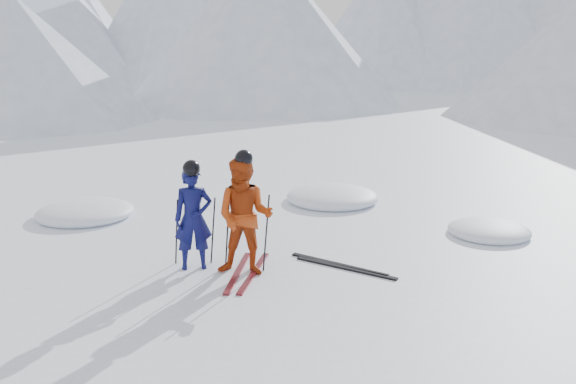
{
  "coord_description": "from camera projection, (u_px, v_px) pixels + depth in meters",
  "views": [
    {
      "loc": [
        -0.88,
        -8.73,
        3.33
      ],
      "look_at": [
        -1.32,
        0.5,
        1.1
      ],
      "focal_mm": 38.0,
      "sensor_mm": 36.0,
      "label": 1
    }
  ],
  "objects": [
    {
      "name": "ski_loose_a",
      "position": [
        339.0,
        264.0,
        9.46
      ],
      "size": [
        1.48,
        0.99,
        0.03
      ],
      "primitive_type": "cube",
      "rotation": [
        0.0,
        0.0,
        1.01
      ],
      "color": "black",
      "rests_on": "ground"
    },
    {
      "name": "ground",
      "position": [
        373.0,
        271.0,
        9.22
      ],
      "size": [
        160.0,
        160.0,
        0.0
      ],
      "primitive_type": "plane",
      "color": "white",
      "rests_on": "ground"
    },
    {
      "name": "pole_red_right",
      "position": [
        266.0,
        233.0,
        9.13
      ],
      "size": [
        0.12,
        0.08,
        1.18
      ],
      "primitive_type": "cylinder",
      "rotation": [
        -0.05,
        0.08,
        0.0
      ],
      "color": "black",
      "rests_on": "ground"
    },
    {
      "name": "pole_red_left",
      "position": [
        227.0,
        231.0,
        9.25
      ],
      "size": [
        0.12,
        0.09,
        1.18
      ],
      "primitive_type": "cylinder",
      "rotation": [
        0.06,
        0.08,
        0.0
      ],
      "color": "black",
      "rests_on": "ground"
    },
    {
      "name": "ski_loose_b",
      "position": [
        345.0,
        268.0,
        9.31
      ],
      "size": [
        1.51,
        0.94,
        0.03
      ],
      "primitive_type": "cube",
      "rotation": [
        0.0,
        0.0,
        1.04
      ],
      "color": "black",
      "rests_on": "ground"
    },
    {
      "name": "ski_worn_right",
      "position": [
        254.0,
        273.0,
        9.12
      ],
      "size": [
        0.32,
        1.7,
        0.03
      ],
      "primitive_type": "cube",
      "rotation": [
        0.0,
        0.0,
        -0.14
      ],
      "color": "black",
      "rests_on": "ground"
    },
    {
      "name": "pole_blue_right",
      "position": [
        213.0,
        230.0,
        9.48
      ],
      "size": [
        0.11,
        0.07,
        1.05
      ],
      "primitive_type": "cylinder",
      "rotation": [
        -0.04,
        0.08,
        0.0
      ],
      "color": "black",
      "rests_on": "ground"
    },
    {
      "name": "snow_lumps",
      "position": [
        265.0,
        212.0,
        12.5
      ],
      "size": [
        9.42,
        4.0,
        0.44
      ],
      "color": "white",
      "rests_on": "ground"
    },
    {
      "name": "pole_blue_left",
      "position": [
        177.0,
        232.0,
        9.41
      ],
      "size": [
        0.11,
        0.08,
        1.05
      ],
      "primitive_type": "cylinder",
      "rotation": [
        0.05,
        0.08,
        0.0
      ],
      "color": "black",
      "rests_on": "ground"
    },
    {
      "name": "skier_red",
      "position": [
        245.0,
        217.0,
        8.92
      ],
      "size": [
        0.92,
        0.76,
        1.77
      ],
      "primitive_type": "imported",
      "rotation": [
        0.0,
        0.0,
        -0.1
      ],
      "color": "#AD370D",
      "rests_on": "ground"
    },
    {
      "name": "skier_blue",
      "position": [
        193.0,
        218.0,
        9.18
      ],
      "size": [
        0.65,
        0.51,
        1.58
      ],
      "primitive_type": "imported",
      "rotation": [
        0.0,
        0.0,
        0.25
      ],
      "color": "#0C0E48",
      "rests_on": "ground"
    },
    {
      "name": "ski_worn_left",
      "position": [
        238.0,
        272.0,
        9.13
      ],
      "size": [
        0.21,
        1.7,
        0.03
      ],
      "primitive_type": "cube",
      "rotation": [
        0.0,
        0.0,
        -0.07
      ],
      "color": "black",
      "rests_on": "ground"
    }
  ]
}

